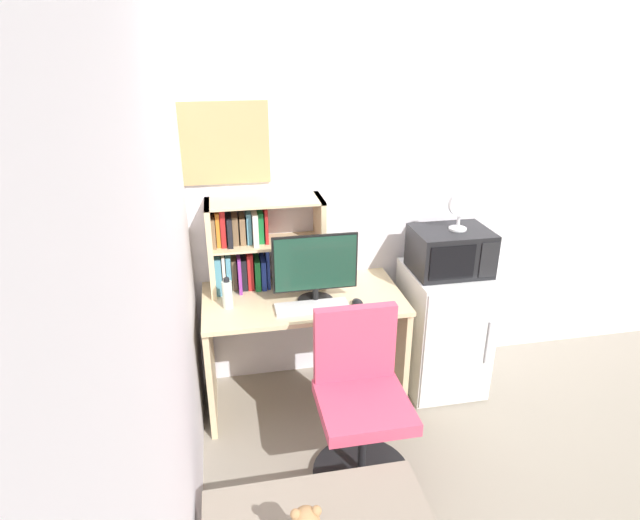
# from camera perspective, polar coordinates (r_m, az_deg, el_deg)

# --- Properties ---
(wall_back) EXTENTS (6.40, 0.04, 2.60)m
(wall_back) POSITION_cam_1_polar(r_m,az_deg,el_deg) (3.79, 17.71, 7.70)
(wall_back) COLOR silver
(wall_back) RESTS_ON ground_plane
(wall_left) EXTENTS (0.04, 4.40, 2.60)m
(wall_left) POSITION_cam_1_polar(r_m,az_deg,el_deg) (1.86, -16.82, -8.27)
(wall_left) COLOR silver
(wall_left) RESTS_ON ground_plane
(desk) EXTENTS (1.23, 0.66, 0.76)m
(desk) POSITION_cam_1_polar(r_m,az_deg,el_deg) (3.36, -1.80, -7.52)
(desk) COLOR beige
(desk) RESTS_ON ground_plane
(hutch_bookshelf) EXTENTS (0.71, 0.28, 0.57)m
(hutch_bookshelf) POSITION_cam_1_polar(r_m,az_deg,el_deg) (3.29, -7.57, 1.57)
(hutch_bookshelf) COLOR beige
(hutch_bookshelf) RESTS_ON desk
(monitor) EXTENTS (0.51, 0.21, 0.43)m
(monitor) POSITION_cam_1_polar(r_m,az_deg,el_deg) (3.09, -0.51, -0.81)
(monitor) COLOR black
(monitor) RESTS_ON desk
(keyboard) EXTENTS (0.43, 0.14, 0.02)m
(keyboard) POSITION_cam_1_polar(r_m,az_deg,el_deg) (3.10, -0.87, -5.11)
(keyboard) COLOR silver
(keyboard) RESTS_ON desk
(computer_mouse) EXTENTS (0.06, 0.11, 0.04)m
(computer_mouse) POSITION_cam_1_polar(r_m,az_deg,el_deg) (3.14, 4.10, -4.68)
(computer_mouse) COLOR black
(computer_mouse) RESTS_ON desk
(water_bottle) EXTENTS (0.06, 0.06, 0.19)m
(water_bottle) POSITION_cam_1_polar(r_m,az_deg,el_deg) (3.13, -9.99, -3.65)
(water_bottle) COLOR silver
(water_bottle) RESTS_ON desk
(mini_fridge) EXTENTS (0.50, 0.57, 0.84)m
(mini_fridge) POSITION_cam_1_polar(r_m,az_deg,el_deg) (3.67, 13.11, -7.23)
(mini_fridge) COLOR white
(mini_fridge) RESTS_ON ground_plane
(microwave) EXTENTS (0.48, 0.37, 0.28)m
(microwave) POSITION_cam_1_polar(r_m,az_deg,el_deg) (3.43, 13.93, 0.96)
(microwave) COLOR black
(microwave) RESTS_ON mini_fridge
(desk_fan) EXTENTS (0.16, 0.11, 0.25)m
(desk_fan) POSITION_cam_1_polar(r_m,az_deg,el_deg) (3.34, 14.97, 5.39)
(desk_fan) COLOR silver
(desk_fan) RESTS_ON microwave
(desk_chair) EXTENTS (0.53, 0.53, 0.94)m
(desk_chair) POSITION_cam_1_polar(r_m,az_deg,el_deg) (2.91, 4.39, -15.78)
(desk_chair) COLOR black
(desk_chair) RESTS_ON ground_plane
(wall_corkboard) EXTENTS (0.65, 0.02, 0.48)m
(wall_corkboard) POSITION_cam_1_polar(r_m,az_deg,el_deg) (3.23, -11.39, 12.24)
(wall_corkboard) COLOR tan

